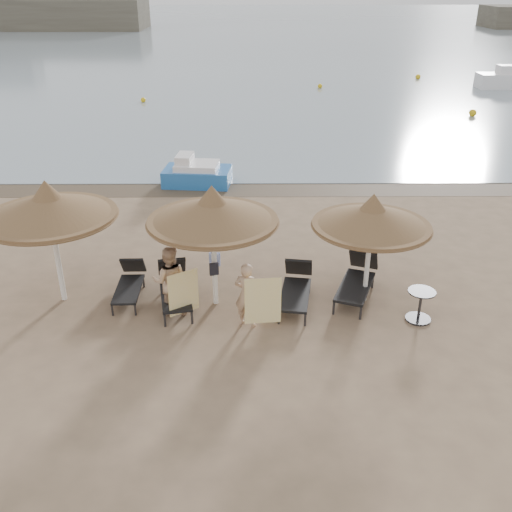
{
  "coord_description": "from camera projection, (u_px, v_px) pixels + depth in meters",
  "views": [
    {
      "loc": [
        0.37,
        -10.5,
        7.12
      ],
      "look_at": [
        0.45,
        1.2,
        1.32
      ],
      "focal_mm": 40.0,
      "sensor_mm": 36.0,
      "label": 1
    }
  ],
  "objects": [
    {
      "name": "buoy_mid",
      "position": [
        320.0,
        86.0,
        39.5
      ],
      "size": [
        0.32,
        0.32,
        0.32
      ],
      "primitive_type": "sphere",
      "color": "yellow",
      "rests_on": "ground"
    },
    {
      "name": "far_shore",
      "position": [
        72.0,
        7.0,
        80.85
      ],
      "size": [
        150.0,
        54.8,
        12.0
      ],
      "color": "#615949",
      "rests_on": "ground"
    },
    {
      "name": "towel_right",
      "position": [
        263.0,
        301.0,
        12.33
      ],
      "size": [
        0.8,
        0.1,
        1.12
      ],
      "rotation": [
        0.0,
        0.0,
        0.1
      ],
      "color": "yellow",
      "rests_on": "ground"
    },
    {
      "name": "palapa_right",
      "position": [
        372.0,
        217.0,
        12.93
      ],
      "size": [
        2.76,
        2.76,
        2.74
      ],
      "rotation": [
        0.0,
        0.0,
        -0.09
      ],
      "color": "white",
      "rests_on": "ground"
    },
    {
      "name": "buoy_extra",
      "position": [
        418.0,
        77.0,
        42.91
      ],
      "size": [
        0.38,
        0.38,
        0.38
      ],
      "primitive_type": "sphere",
      "color": "yellow",
      "rests_on": "ground"
    },
    {
      "name": "side_table",
      "position": [
        420.0,
        306.0,
        12.93
      ],
      "size": [
        0.62,
        0.62,
        0.75
      ],
      "rotation": [
        0.0,
        0.0,
        0.29
      ],
      "color": "#2F2E32",
      "rests_on": "ground"
    },
    {
      "name": "lounger_far_left",
      "position": [
        130.0,
        282.0,
        13.95
      ],
      "size": [
        0.62,
        1.77,
        0.79
      ],
      "rotation": [
        0.0,
        0.0,
        0.02
      ],
      "color": "#2F2E32",
      "rests_on": "ground"
    },
    {
      "name": "ground",
      "position": [
        236.0,
        334.0,
        12.57
      ],
      "size": [
        160.0,
        160.0,
        0.0
      ],
      "primitive_type": "plane",
      "color": "#947658",
      "rests_on": "ground"
    },
    {
      "name": "lounger_near_right",
      "position": [
        296.0,
        287.0,
        13.67
      ],
      "size": [
        0.95,
        2.05,
        0.88
      ],
      "rotation": [
        0.0,
        0.0,
        -0.15
      ],
      "color": "#2F2E32",
      "rests_on": "ground"
    },
    {
      "name": "towel_left",
      "position": [
        184.0,
        293.0,
        12.76
      ],
      "size": [
        0.64,
        0.43,
        1.05
      ],
      "rotation": [
        0.0,
        0.0,
        0.58
      ],
      "color": "yellow",
      "rests_on": "ground"
    },
    {
      "name": "sea",
      "position": [
        249.0,
        28.0,
        84.24
      ],
      "size": [
        200.0,
        140.0,
        0.03
      ],
      "primitive_type": "cube",
      "color": "gray",
      "rests_on": "ground"
    },
    {
      "name": "person_left",
      "position": [
        169.0,
        275.0,
        12.96
      ],
      "size": [
        0.92,
        0.62,
        1.95
      ],
      "primitive_type": "imported",
      "rotation": [
        0.0,
        0.0,
        3.19
      ],
      "color": "tan",
      "rests_on": "ground"
    },
    {
      "name": "buoy_right",
      "position": [
        473.0,
        113.0,
        31.65
      ],
      "size": [
        0.4,
        0.4,
        0.4
      ],
      "primitive_type": "sphere",
      "color": "yellow",
      "rests_on": "ground"
    },
    {
      "name": "wet_sand_strip",
      "position": [
        242.0,
        189.0,
        20.99
      ],
      "size": [
        200.0,
        1.6,
        0.01
      ],
      "primitive_type": "cube",
      "color": "brown",
      "rests_on": "ground"
    },
    {
      "name": "bag_patterned",
      "position": [
        215.0,
        259.0,
        13.44
      ],
      "size": [
        0.27,
        0.1,
        0.33
      ],
      "rotation": [
        0.0,
        0.0,
        -0.05
      ],
      "color": "white",
      "rests_on": "ground"
    },
    {
      "name": "bag_dark",
      "position": [
        214.0,
        269.0,
        13.17
      ],
      "size": [
        0.22,
        0.13,
        0.3
      ],
      "rotation": [
        0.0,
        0.0,
        0.33
      ],
      "color": "black",
      "rests_on": "ground"
    },
    {
      "name": "lounger_far_right",
      "position": [
        358.0,
        279.0,
        13.96
      ],
      "size": [
        1.39,
        2.2,
        0.94
      ],
      "rotation": [
        0.0,
        0.0,
        -0.36
      ],
      "color": "#2F2E32",
      "rests_on": "ground"
    },
    {
      "name": "palapa_left",
      "position": [
        49.0,
        206.0,
        12.84
      ],
      "size": [
        3.07,
        3.07,
        3.04
      ],
      "rotation": [
        0.0,
        0.0,
        0.41
      ],
      "color": "white",
      "rests_on": "ground"
    },
    {
      "name": "lounger_near_left",
      "position": [
        174.0,
        286.0,
        13.67
      ],
      "size": [
        1.04,
        2.11,
        0.91
      ],
      "rotation": [
        0.0,
        0.0,
        0.19
      ],
      "color": "#2F2E32",
      "rests_on": "ground"
    },
    {
      "name": "palapa_center",
      "position": [
        212.0,
        211.0,
        12.7
      ],
      "size": [
        3.01,
        3.01,
        2.98
      ],
      "rotation": [
        0.0,
        0.0,
        0.22
      ],
      "color": "white",
      "rests_on": "ground"
    },
    {
      "name": "person_right",
      "position": [
        247.0,
        290.0,
        12.49
      ],
      "size": [
        0.97,
        0.79,
        1.81
      ],
      "primitive_type": "imported",
      "rotation": [
        0.0,
        0.0,
        2.8
      ],
      "color": "tan",
      "rests_on": "ground"
    },
    {
      "name": "buoy_left",
      "position": [
        143.0,
        100.0,
        35.16
      ],
      "size": [
        0.31,
        0.31,
        0.31
      ],
      "primitive_type": "sphere",
      "color": "yellow",
      "rests_on": "ground"
    },
    {
      "name": "pedal_boat",
      "position": [
        196.0,
        173.0,
        21.33
      ],
      "size": [
        2.59,
        1.69,
        1.15
      ],
      "rotation": [
        0.0,
        0.0,
        -0.1
      ],
      "color": "blue",
      "rests_on": "ground"
    }
  ]
}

